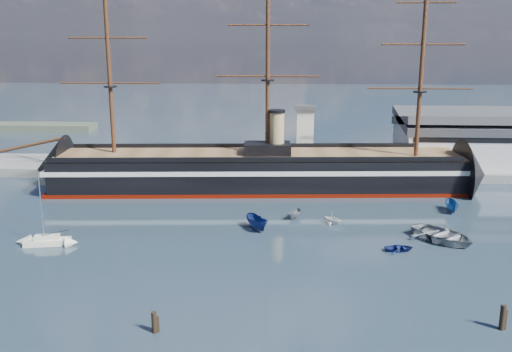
{
  "coord_description": "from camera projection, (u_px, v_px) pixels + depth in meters",
  "views": [
    {
      "loc": [
        -1.2,
        -61.95,
        33.01
      ],
      "look_at": [
        -6.58,
        35.0,
        9.0
      ],
      "focal_mm": 40.0,
      "sensor_mm": 36.0,
      "label": 1
    }
  ],
  "objects": [
    {
      "name": "ground",
      "position": [
        293.0,
        217.0,
        106.67
      ],
      "size": [
        600.0,
        600.0,
        0.0
      ],
      "primitive_type": "plane",
      "color": "#2A3944",
      "rests_on": "ground"
    },
    {
      "name": "quay",
      "position": [
        332.0,
        172.0,
        141.03
      ],
      "size": [
        180.0,
        18.0,
        2.0
      ],
      "primitive_type": "cube",
      "color": "slate",
      "rests_on": "ground"
    },
    {
      "name": "quay_tower",
      "position": [
        305.0,
        135.0,
        136.16
      ],
      "size": [
        5.0,
        5.0,
        15.0
      ],
      "color": "silver",
      "rests_on": "ground"
    },
    {
      "name": "warship",
      "position": [
        250.0,
        171.0,
        125.59
      ],
      "size": [
        113.4,
        22.34,
        53.94
      ],
      "rotation": [
        0.0,
        0.0,
        0.07
      ],
      "color": "black",
      "rests_on": "ground"
    },
    {
      "name": "sailboat",
      "position": [
        47.0,
        240.0,
        92.18
      ],
      "size": [
        7.52,
        3.47,
        11.59
      ],
      "rotation": [
        0.0,
        0.0,
        0.19
      ],
      "color": "white",
      "rests_on": "ground"
    },
    {
      "name": "motorboat_a",
      "position": [
        257.0,
        230.0,
        99.61
      ],
      "size": [
        7.9,
        6.06,
        3.0
      ],
      "primitive_type": "imported",
      "rotation": [
        0.0,
        0.0,
        0.51
      ],
      "color": "navy",
      "rests_on": "ground"
    },
    {
      "name": "motorboat_b",
      "position": [
        399.0,
        251.0,
        89.75
      ],
      "size": [
        1.54,
        2.97,
        1.32
      ],
      "primitive_type": "imported",
      "rotation": [
        0.0,
        0.0,
        1.72
      ],
      "color": "navy",
      "rests_on": "ground"
    },
    {
      "name": "motorboat_c",
      "position": [
        295.0,
        219.0,
        105.5
      ],
      "size": [
        5.16,
        3.51,
        1.94
      ],
      "primitive_type": "imported",
      "rotation": [
        0.0,
        0.0,
        -0.4
      ],
      "color": "slate",
      "rests_on": "ground"
    },
    {
      "name": "motorboat_d",
      "position": [
        332.0,
        224.0,
        102.7
      ],
      "size": [
        5.26,
        6.39,
        2.17
      ],
      "primitive_type": "imported",
      "rotation": [
        0.0,
        0.0,
        1.03
      ],
      "color": "white",
      "rests_on": "ground"
    },
    {
      "name": "motorboat_f",
      "position": [
        452.0,
        212.0,
        109.66
      ],
      "size": [
        6.82,
        2.92,
        2.66
      ],
      "primitive_type": "imported",
      "rotation": [
        0.0,
        0.0,
        -0.07
      ],
      "color": "#1F4D87",
      "rests_on": "ground"
    },
    {
      "name": "motorboat_g",
      "position": [
        442.0,
        241.0,
        93.85
      ],
      "size": [
        7.14,
        6.5,
        3.23
      ],
      "primitive_type": "imported",
      "rotation": [
        0.0,
        0.0,
        0.68
      ],
      "color": "gray",
      "rests_on": "ground"
    },
    {
      "name": "piling_near_left",
      "position": [
        155.0,
        332.0,
        65.13
      ],
      "size": [
        0.64,
        0.64,
        3.26
      ],
      "primitive_type": "cylinder",
      "color": "black",
      "rests_on": "ground"
    },
    {
      "name": "piling_near_right",
      "position": [
        501.0,
        329.0,
        65.76
      ],
      "size": [
        0.64,
        0.64,
        3.77
      ],
      "primitive_type": "cylinder",
      "color": "black",
      "rests_on": "ground"
    }
  ]
}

